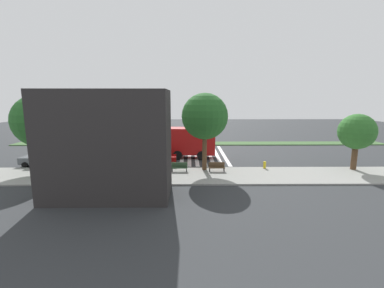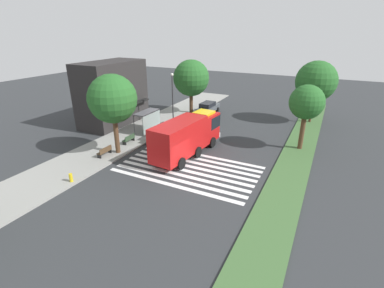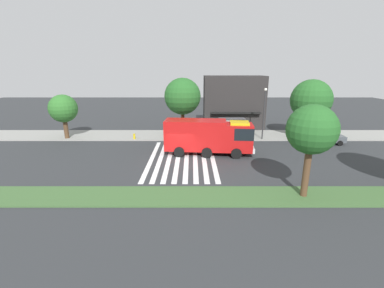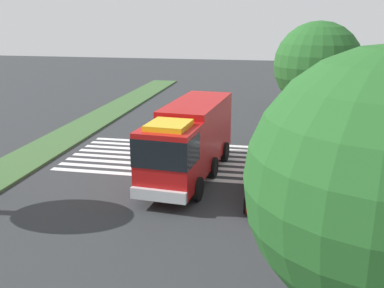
{
  "view_description": "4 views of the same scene",
  "coord_description": "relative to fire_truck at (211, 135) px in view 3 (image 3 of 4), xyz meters",
  "views": [
    {
      "loc": [
        1.6,
        33.86,
        7.34
      ],
      "look_at": [
        1.29,
        0.41,
        1.52
      ],
      "focal_mm": 24.56,
      "sensor_mm": 36.0,
      "label": 1
    },
    {
      "loc": [
        -19.78,
        -10.41,
        11.67
      ],
      "look_at": [
        1.85,
        0.42,
        1.75
      ],
      "focal_mm": 26.4,
      "sensor_mm": 36.0,
      "label": 2
    },
    {
      "loc": [
        1.3,
        -25.35,
        8.94
      ],
      "look_at": [
        1.29,
        0.87,
        1.34
      ],
      "focal_mm": 24.29,
      "sensor_mm": 36.0,
      "label": 3
    },
    {
      "loc": [
        24.46,
        5.87,
        8.15
      ],
      "look_at": [
        2.21,
        1.49,
        1.51
      ],
      "focal_mm": 41.27,
      "sensor_mm": 36.0,
      "label": 4
    }
  ],
  "objects": [
    {
      "name": "sidewalk_tree_west",
      "position": [
        -3.18,
        6.34,
        3.46
      ],
      "size": [
        4.61,
        4.61,
        7.76
      ],
      "color": "#513823",
      "rests_on": "sidewalk"
    },
    {
      "name": "bus_stop_shelter",
      "position": [
        3.35,
        6.98,
        -0.21
      ],
      "size": [
        3.5,
        1.4,
        2.46
      ],
      "color": "#4C4C51",
      "rests_on": "sidewalk"
    },
    {
      "name": "street_lamp",
      "position": [
        7.18,
        5.94,
        1.85
      ],
      "size": [
        0.36,
        0.36,
        6.5
      ],
      "color": "#2D2D30",
      "rests_on": "sidewalk"
    },
    {
      "name": "fire_truck",
      "position": [
        0.0,
        0.0,
        0.0
      ],
      "size": [
        9.62,
        3.39,
        3.74
      ],
      "rotation": [
        0.0,
        0.0,
        -0.09
      ],
      "color": "#B71414",
      "rests_on": "ground_plane"
    },
    {
      "name": "parked_car_mid",
      "position": [
        14.3,
        4.14,
        -1.25
      ],
      "size": [
        4.7,
        2.1,
        1.65
      ],
      "rotation": [
        0.0,
        0.0,
        -0.02
      ],
      "color": "#474C51",
      "rests_on": "ground_plane"
    },
    {
      "name": "fire_hydrant",
      "position": [
        -9.5,
        5.84,
        -1.61
      ],
      "size": [
        0.28,
        0.28,
        0.7
      ],
      "primitive_type": "cylinder",
      "color": "gold",
      "rests_on": "sidewalk"
    },
    {
      "name": "parked_car_west",
      "position": [
        2.08,
        4.14,
        -1.21
      ],
      "size": [
        4.71,
        2.07,
        1.74
      ],
      "rotation": [
        0.0,
        0.0,
        0.02
      ],
      "color": "#720505",
      "rests_on": "ground_plane"
    },
    {
      "name": "bench_near_shelter",
      "position": [
        -0.65,
        6.95,
        -1.51
      ],
      "size": [
        1.6,
        0.5,
        0.9
      ],
      "color": "#2D472D",
      "rests_on": "sidewalk"
    },
    {
      "name": "ground_plane",
      "position": [
        -3.28,
        -1.51,
        -2.1
      ],
      "size": [
        120.0,
        120.0,
        0.0
      ],
      "primitive_type": "plane",
      "color": "#2D3033"
    },
    {
      "name": "bench_west_of_shelter",
      "position": [
        -4.38,
        6.95,
        -1.51
      ],
      "size": [
        1.6,
        0.5,
        0.9
      ],
      "color": "#4C3823",
      "rests_on": "sidewalk"
    },
    {
      "name": "storefront_building",
      "position": [
        4.38,
        13.21,
        1.87
      ],
      "size": [
        9.06,
        5.33,
        7.96
      ],
      "color": "#282626",
      "rests_on": "ground_plane"
    },
    {
      "name": "median_tree_far_west",
      "position": [
        6.08,
        -9.86,
        2.87
      ],
      "size": [
        3.39,
        3.39,
        6.58
      ],
      "color": "#513823",
      "rests_on": "median_strip"
    },
    {
      "name": "sidewalk",
      "position": [
        -3.28,
        8.15,
        -2.03
      ],
      "size": [
        60.0,
        5.61,
        0.14
      ],
      "primitive_type": "cube",
      "color": "gray",
      "rests_on": "ground_plane"
    },
    {
      "name": "sidewalk_tree_far_west",
      "position": [
        -18.51,
        6.34,
        1.91
      ],
      "size": [
        3.56,
        3.56,
        5.69
      ],
      "color": "#513823",
      "rests_on": "sidewalk"
    },
    {
      "name": "sidewalk_tree_east",
      "position": [
        13.15,
        6.34,
        3.04
      ],
      "size": [
        5.11,
        5.11,
        7.58
      ],
      "color": "#47301E",
      "rests_on": "sidewalk"
    },
    {
      "name": "crosswalk",
      "position": [
        -3.0,
        -1.51,
        -2.09
      ],
      "size": [
        6.75,
        12.33,
        0.01
      ],
      "color": "silver",
      "rests_on": "ground_plane"
    },
    {
      "name": "median_strip",
      "position": [
        -3.28,
        -9.86,
        -2.03
      ],
      "size": [
        60.0,
        3.0,
        0.14
      ],
      "primitive_type": "cube",
      "color": "#3D6033",
      "rests_on": "ground_plane"
    }
  ]
}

